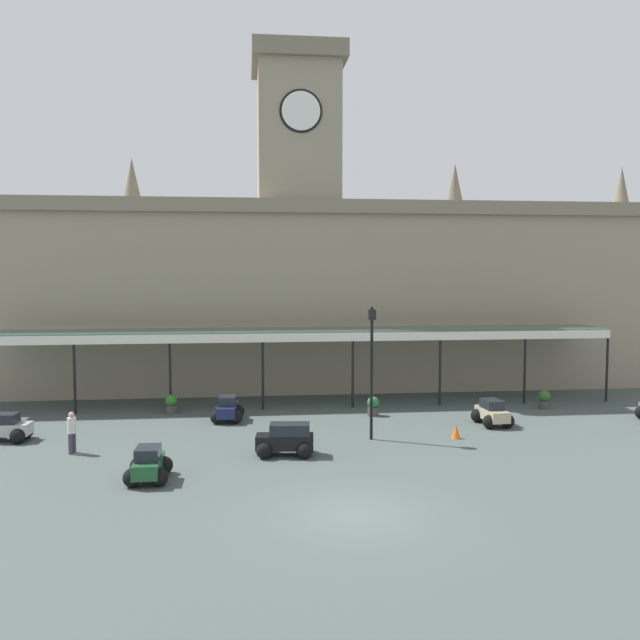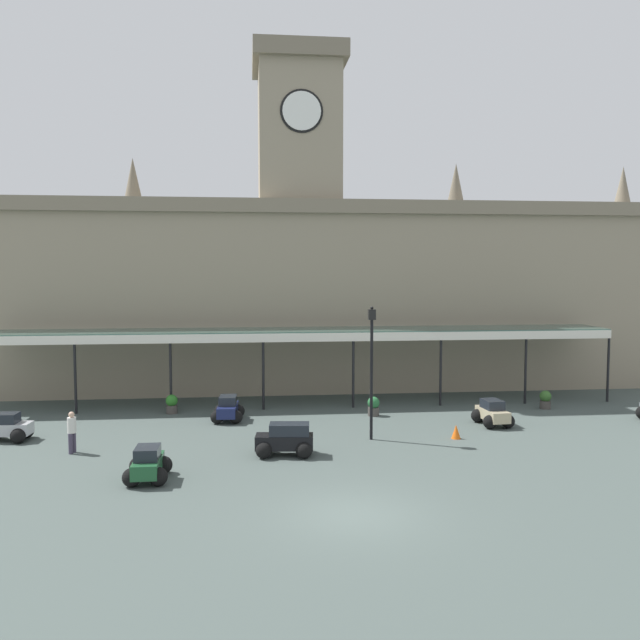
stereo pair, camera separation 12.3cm
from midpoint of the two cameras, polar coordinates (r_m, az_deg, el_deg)
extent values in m
plane|color=#44504C|center=(20.66, 3.19, -16.29)|extent=(140.00, 140.00, 0.00)
cube|color=gray|center=(41.08, -1.74, 2.07)|extent=(43.87, 5.94, 11.29)
cube|color=gray|center=(38.11, -1.39, 9.78)|extent=(43.87, 0.30, 0.80)
cube|color=gray|center=(41.83, -1.77, 15.43)|extent=(4.80, 4.80, 8.07)
cube|color=#766C59|center=(42.93, -1.79, 21.38)|extent=(5.50, 5.50, 1.00)
cylinder|color=white|center=(39.63, -1.49, 17.49)|extent=(2.20, 0.12, 2.20)
cylinder|color=black|center=(39.67, -1.49, 17.48)|extent=(2.46, 0.06, 2.46)
cone|color=#6E6554|center=(41.81, -15.66, 11.48)|extent=(1.10, 1.10, 2.60)
cone|color=#6E6554|center=(43.28, 11.65, 11.31)|extent=(1.10, 1.10, 2.60)
cone|color=#6E6554|center=(47.79, 24.59, 10.34)|extent=(1.10, 1.10, 2.60)
cube|color=#38564C|center=(36.05, -1.10, -0.93)|extent=(33.11, 3.20, 0.16)
cube|color=silver|center=(34.48, -0.86, -1.51)|extent=(33.11, 0.12, 0.44)
cylinder|color=black|center=(35.78, -20.15, -4.50)|extent=(0.14, 0.14, 3.88)
cylinder|color=black|center=(34.94, -12.58, -4.54)|extent=(0.14, 0.14, 3.88)
cylinder|color=black|center=(34.73, -4.78, -4.51)|extent=(0.14, 0.14, 3.88)
cylinder|color=black|center=(35.16, 2.97, -4.39)|extent=(0.14, 0.14, 3.88)
cylinder|color=black|center=(36.21, 10.40, -4.20)|extent=(0.14, 0.14, 3.88)
cylinder|color=black|center=(37.82, 17.30, -3.96)|extent=(0.14, 0.14, 3.88)
cylinder|color=black|center=(39.93, 23.55, -3.70)|extent=(0.14, 0.14, 3.88)
cube|color=tan|center=(32.46, 14.68, -7.81)|extent=(1.03, 2.11, 0.50)
cube|color=#1E232B|center=(32.41, 14.66, -7.00)|extent=(0.88, 1.16, 0.42)
sphere|color=black|center=(32.09, 15.91, -8.34)|extent=(0.64, 0.64, 0.64)
sphere|color=black|center=(31.72, 14.47, -8.46)|extent=(0.64, 0.64, 0.64)
sphere|color=black|center=(33.28, 14.87, -7.87)|extent=(0.64, 0.64, 0.64)
sphere|color=black|center=(32.92, 13.47, -7.98)|extent=(0.64, 0.64, 0.64)
cube|color=#19214C|center=(32.64, -7.79, -7.64)|extent=(1.02, 2.10, 0.50)
cube|color=#1E232B|center=(32.60, -7.79, -6.83)|extent=(0.87, 1.15, 0.42)
sphere|color=black|center=(31.99, -7.11, -8.25)|extent=(0.64, 0.64, 0.64)
sphere|color=black|center=(32.08, -8.70, -8.23)|extent=(0.64, 0.64, 0.64)
sphere|color=black|center=(33.30, -6.92, -7.74)|extent=(0.64, 0.64, 0.64)
sphere|color=black|center=(33.39, -8.44, -7.73)|extent=(0.64, 0.64, 0.64)
cube|color=black|center=(26.50, -2.94, -10.38)|extent=(2.33, 1.12, 0.55)
cube|color=#1E232B|center=(26.37, -2.50, -9.33)|extent=(1.63, 0.98, 0.45)
sphere|color=black|center=(26.17, -4.71, -11.09)|extent=(0.64, 0.64, 0.64)
sphere|color=black|center=(27.04, -4.56, -10.58)|extent=(0.64, 0.64, 0.64)
sphere|color=black|center=(26.11, -1.25, -11.11)|extent=(0.64, 0.64, 0.64)
sphere|color=black|center=(26.98, -1.22, -10.60)|extent=(0.64, 0.64, 0.64)
cube|color=#B2B5BA|center=(31.56, -25.22, -8.44)|extent=(2.10, 1.00, 0.50)
cube|color=#1E232B|center=(31.49, -25.33, -7.61)|extent=(1.15, 0.87, 0.42)
sphere|color=black|center=(31.76, -23.76, -8.68)|extent=(0.64, 0.64, 0.64)
sphere|color=black|center=(30.96, -24.35, -9.03)|extent=(0.64, 0.64, 0.64)
cube|color=#1E512D|center=(24.24, -14.39, -11.98)|extent=(0.89, 2.05, 0.50)
cube|color=#1E232B|center=(24.07, -14.43, -10.96)|extent=(0.80, 1.10, 0.42)
sphere|color=black|center=(25.01, -15.17, -11.97)|extent=(0.64, 0.64, 0.64)
sphere|color=black|center=(24.88, -13.13, -12.01)|extent=(0.64, 0.64, 0.64)
sphere|color=black|center=(23.73, -15.70, -12.87)|extent=(0.64, 0.64, 0.64)
sphere|color=black|center=(23.60, -13.54, -12.93)|extent=(0.64, 0.64, 0.64)
cylinder|color=#3F384C|center=(28.62, -20.23, -9.81)|extent=(0.17, 0.17, 0.82)
cylinder|color=#3F384C|center=(28.45, -20.48, -9.90)|extent=(0.17, 0.17, 0.82)
cylinder|color=silver|center=(28.37, -20.39, -8.45)|extent=(0.34, 0.34, 0.62)
sphere|color=tan|center=(28.28, -20.41, -7.61)|extent=(0.23, 0.23, 0.23)
cylinder|color=black|center=(28.53, 4.56, -5.15)|extent=(0.13, 0.13, 5.16)
cube|color=black|center=(28.20, 4.59, 0.47)|extent=(0.30, 0.30, 0.44)
sphere|color=black|center=(28.18, 4.60, 1.04)|extent=(0.14, 0.14, 0.14)
cone|color=orange|center=(29.64, 11.70, -9.36)|extent=(0.40, 0.40, 0.60)
cylinder|color=#47423D|center=(37.04, 18.83, -6.89)|extent=(0.56, 0.56, 0.42)
sphere|color=#346027|center=(36.95, 18.85, -6.20)|extent=(0.60, 0.60, 0.60)
cylinder|color=#47423D|center=(34.78, -12.49, -7.48)|extent=(0.56, 0.56, 0.42)
sphere|color=#2B7324|center=(34.69, -12.50, -6.75)|extent=(0.60, 0.60, 0.60)
cylinder|color=#47423D|center=(33.55, 4.71, -7.83)|extent=(0.56, 0.56, 0.42)
sphere|color=#256434|center=(33.46, 4.72, -7.08)|extent=(0.60, 0.60, 0.60)
camera|label=1|loc=(0.06, -89.88, 0.01)|focal=37.33mm
camera|label=2|loc=(0.06, 90.12, -0.01)|focal=37.33mm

